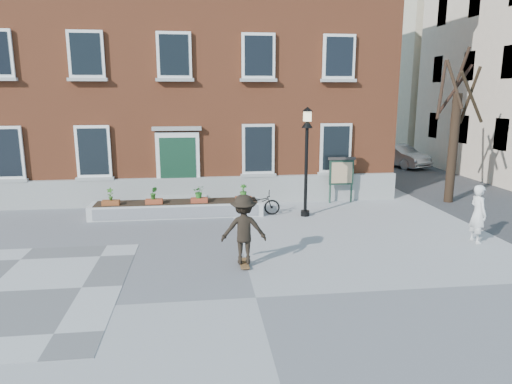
{
  "coord_description": "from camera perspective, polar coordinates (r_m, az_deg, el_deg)",
  "views": [
    {
      "loc": [
        -1.14,
        -9.2,
        4.36
      ],
      "look_at": [
        0.5,
        4.0,
        1.5
      ],
      "focal_mm": 32.0,
      "sensor_mm": 36.0,
      "label": 1
    }
  ],
  "objects": [
    {
      "name": "ground",
      "position": [
        10.24,
        -0.02,
        -13.06
      ],
      "size": [
        100.0,
        100.0,
        0.0
      ],
      "primitive_type": "plane",
      "color": "gray",
      "rests_on": "ground"
    },
    {
      "name": "bicycle",
      "position": [
        16.77,
        0.11,
        -1.37
      ],
      "size": [
        1.76,
        0.87,
        0.89
      ],
      "primitive_type": "imported",
      "rotation": [
        0.0,
        0.0,
        1.39
      ],
      "color": "black",
      "rests_on": "ground"
    },
    {
      "name": "parked_car",
      "position": [
        29.3,
        17.41,
        4.36
      ],
      "size": [
        2.78,
        4.33,
        1.35
      ],
      "primitive_type": "imported",
      "rotation": [
        0.0,
        0.0,
        0.36
      ],
      "color": "#B2B5B7",
      "rests_on": "ground"
    },
    {
      "name": "bystander",
      "position": [
        15.09,
        26.0,
        -2.46
      ],
      "size": [
        0.43,
        0.65,
        1.75
      ],
      "primitive_type": "imported",
      "rotation": [
        0.0,
        0.0,
        1.59
      ],
      "color": "silver",
      "rests_on": "ground"
    },
    {
      "name": "brick_building",
      "position": [
        23.27,
        -9.59,
        16.77
      ],
      "size": [
        18.4,
        10.85,
        12.6
      ],
      "color": "#9A492A",
      "rests_on": "ground"
    },
    {
      "name": "planter_assembly",
      "position": [
        16.89,
        -9.76,
        -1.93
      ],
      "size": [
        6.2,
        1.12,
        1.15
      ],
      "color": "silver",
      "rests_on": "ground"
    },
    {
      "name": "bare_tree",
      "position": [
        20.03,
        23.54,
        6.65
      ],
      "size": [
        1.83,
        1.83,
        6.16
      ],
      "color": "black",
      "rests_on": "ground"
    },
    {
      "name": "side_street",
      "position": [
        34.83,
        27.31,
        15.23
      ],
      "size": [
        15.2,
        36.0,
        14.5
      ],
      "color": "#3C3D3F",
      "rests_on": "ground"
    },
    {
      "name": "lamp_post",
      "position": [
        16.32,
        6.35,
        5.66
      ],
      "size": [
        0.4,
        0.4,
        3.93
      ],
      "color": "black",
      "rests_on": "ground"
    },
    {
      "name": "notice_board",
      "position": [
        18.8,
        10.63,
        2.45
      ],
      "size": [
        1.1,
        0.16,
        1.87
      ],
      "color": "#1B3729",
      "rests_on": "ground"
    },
    {
      "name": "skateboarder",
      "position": [
        11.69,
        -1.54,
        -4.71
      ],
      "size": [
        1.19,
        0.78,
        1.88
      ],
      "color": "brown",
      "rests_on": "ground"
    }
  ]
}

